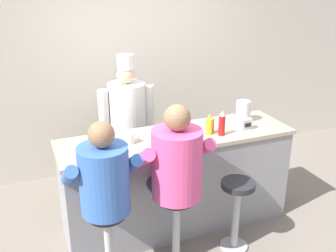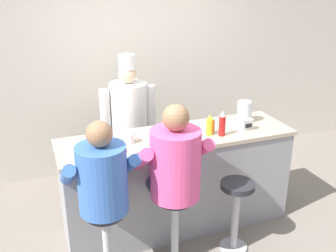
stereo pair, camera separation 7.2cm
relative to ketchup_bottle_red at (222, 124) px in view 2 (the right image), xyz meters
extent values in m
plane|color=slate|center=(-0.39, -0.17, -1.10)|extent=(20.00, 20.00, 0.00)
cube|color=beige|center=(-0.39, 1.66, 0.25)|extent=(10.00, 0.06, 2.70)
cube|color=gray|center=(-0.39, 0.15, -0.62)|extent=(2.21, 0.61, 0.94)
cube|color=tan|center=(-0.39, 0.15, -0.13)|extent=(2.25, 0.64, 0.04)
cylinder|color=red|center=(0.00, 0.00, -0.02)|extent=(0.06, 0.06, 0.19)
cone|color=white|center=(0.00, 0.00, 0.10)|extent=(0.05, 0.05, 0.05)
cylinder|color=yellow|center=(-0.10, 0.06, -0.04)|extent=(0.06, 0.06, 0.15)
cone|color=yellow|center=(-0.10, 0.06, 0.06)|extent=(0.05, 0.05, 0.05)
cylinder|color=orange|center=(-0.04, 0.10, -0.05)|extent=(0.03, 0.03, 0.13)
cylinder|color=#287F2D|center=(-0.04, 0.10, 0.02)|extent=(0.02, 0.02, 0.01)
cylinder|color=silver|center=(0.38, 0.24, 0.00)|extent=(0.14, 0.14, 0.22)
cube|color=silver|center=(0.46, 0.24, 0.01)|extent=(0.02, 0.02, 0.13)
cylinder|color=white|center=(-0.99, -0.06, -0.10)|extent=(0.27, 0.27, 0.02)
ellipsoid|color=#E0BC60|center=(-0.99, -0.06, -0.08)|extent=(0.12, 0.09, 0.03)
cylinder|color=#4C7FB7|center=(-0.55, -0.01, -0.09)|extent=(0.17, 0.17, 0.05)
cylinder|color=beige|center=(-0.33, 0.22, -0.07)|extent=(0.08, 0.08, 0.08)
torus|color=beige|center=(-0.28, 0.22, -0.07)|extent=(0.06, 0.01, 0.06)
cylinder|color=white|center=(-0.86, 0.14, -0.07)|extent=(0.09, 0.09, 0.09)
torus|color=white|center=(-0.80, 0.14, -0.06)|extent=(0.07, 0.02, 0.07)
cube|color=silver|center=(0.29, 0.04, -0.06)|extent=(0.11, 0.06, 0.11)
cube|color=black|center=(0.29, 0.00, -0.06)|extent=(0.07, 0.01, 0.04)
cylinder|color=#B2B5BA|center=(-1.22, -0.40, -0.75)|extent=(0.07, 0.07, 0.65)
cylinder|color=#232328|center=(-1.22, -0.40, -0.43)|extent=(0.30, 0.30, 0.05)
cylinder|color=#33384C|center=(-1.32, -0.21, -0.39)|extent=(0.14, 0.38, 0.14)
cylinder|color=#33384C|center=(-1.12, -0.21, -0.39)|extent=(0.14, 0.38, 0.14)
cylinder|color=#3866B7|center=(-1.22, -0.40, -0.13)|extent=(0.38, 0.38, 0.54)
cylinder|color=#3866B7|center=(-1.46, -0.30, -0.10)|extent=(0.10, 0.41, 0.33)
cylinder|color=#3866B7|center=(-0.98, -0.30, -0.10)|extent=(0.10, 0.41, 0.33)
sphere|color=#8C6647|center=(-1.22, -0.40, 0.24)|extent=(0.20, 0.20, 0.20)
cylinder|color=#B2B5BA|center=(-0.63, -0.40, -0.75)|extent=(0.07, 0.07, 0.65)
cylinder|color=#232328|center=(-0.63, -0.40, -0.43)|extent=(0.30, 0.30, 0.05)
cylinder|color=#33384C|center=(-0.73, -0.20, -0.39)|extent=(0.15, 0.41, 0.15)
cylinder|color=#33384C|center=(-0.53, -0.20, -0.39)|extent=(0.15, 0.41, 0.15)
cylinder|color=#E54C8C|center=(-0.63, -0.40, -0.11)|extent=(0.41, 0.41, 0.58)
cylinder|color=#E54C8C|center=(-0.89, -0.29, -0.08)|extent=(0.11, 0.44, 0.35)
cylinder|color=#E54C8C|center=(-0.37, -0.29, -0.08)|extent=(0.11, 0.44, 0.35)
sphere|color=#8C6647|center=(-0.63, -0.40, 0.29)|extent=(0.21, 0.21, 0.21)
cylinder|color=#B2B5BA|center=(-0.04, -0.40, -1.09)|extent=(0.26, 0.26, 0.02)
cylinder|color=#B2B5BA|center=(-0.04, -0.40, -0.75)|extent=(0.07, 0.07, 0.65)
cylinder|color=#232328|center=(-0.04, -0.40, -0.43)|extent=(0.30, 0.30, 0.05)
cube|color=#232328|center=(-0.64, 0.95, -0.72)|extent=(0.31, 0.17, 0.75)
cube|color=white|center=(-0.64, 0.91, -0.57)|extent=(0.28, 0.02, 0.45)
cylinder|color=white|center=(-0.64, 0.95, -0.07)|extent=(0.40, 0.40, 0.56)
sphere|color=#DBB28E|center=(-0.64, 0.95, 0.31)|extent=(0.19, 0.19, 0.19)
cylinder|color=white|center=(-0.64, 0.95, 0.44)|extent=(0.17, 0.17, 0.15)
cylinder|color=white|center=(-0.90, 0.95, -0.07)|extent=(0.11, 0.11, 0.48)
cylinder|color=white|center=(-0.39, 0.95, -0.07)|extent=(0.11, 0.11, 0.48)
camera|label=1|loc=(-1.74, -2.99, 1.32)|focal=42.00mm
camera|label=2|loc=(-1.67, -3.01, 1.32)|focal=42.00mm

